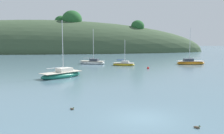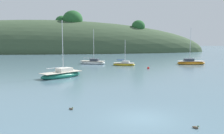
# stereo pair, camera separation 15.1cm
# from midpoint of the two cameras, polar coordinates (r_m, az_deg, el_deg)

# --- Properties ---
(ground_plane) EXTENTS (400.00, 400.00, 0.00)m
(ground_plane) POSITION_cam_midpoint_polar(r_m,az_deg,el_deg) (16.24, 7.55, -12.14)
(ground_plane) COLOR slate
(far_shoreline_hill) EXTENTS (150.00, 36.00, 32.00)m
(far_shoreline_hill) POSITION_cam_midpoint_polar(r_m,az_deg,el_deg) (109.52, -17.01, 3.48)
(far_shoreline_hill) COLOR #384C33
(far_shoreline_hill) RESTS_ON ground
(sailboat_navy_dinghy) EXTENTS (6.23, 5.91, 8.17)m
(sailboat_navy_dinghy) POSITION_cam_midpoint_polar(r_m,az_deg,el_deg) (33.86, -11.91, -1.81)
(sailboat_navy_dinghy) COLOR #196B56
(sailboat_navy_dinghy) RESTS_ON ground
(sailboat_grey_yawl) EXTENTS (6.02, 3.76, 7.80)m
(sailboat_grey_yawl) POSITION_cam_midpoint_polar(r_m,az_deg,el_deg) (51.97, -4.57, 1.10)
(sailboat_grey_yawl) COLOR white
(sailboat_grey_yawl) RESTS_ON ground
(sailboat_red_portside) EXTENTS (4.79, 2.87, 5.43)m
(sailboat_red_portside) POSITION_cam_midpoint_polar(r_m,az_deg,el_deg) (48.77, 3.01, 0.70)
(sailboat_red_portside) COLOR gold
(sailboat_red_portside) RESTS_ON ground
(sailboat_orange_cutter) EXTENTS (6.19, 2.56, 8.08)m
(sailboat_orange_cutter) POSITION_cam_midpoint_polar(r_m,az_deg,el_deg) (54.09, 18.55, 1.01)
(sailboat_orange_cutter) COLOR orange
(sailboat_orange_cutter) RESTS_ON ground
(mooring_buoy_outer) EXTENTS (0.44, 0.44, 0.54)m
(mooring_buoy_outer) POSITION_cam_midpoint_polar(r_m,az_deg,el_deg) (43.80, 8.84, -0.26)
(mooring_buoy_outer) COLOR red
(mooring_buoy_outer) RESTS_ON ground
(duck_lone_left) EXTENTS (0.38, 0.35, 0.24)m
(duck_lone_left) POSITION_cam_midpoint_polar(r_m,az_deg,el_deg) (15.22, 19.77, -13.55)
(duck_lone_left) COLOR brown
(duck_lone_left) RESTS_ON ground
(duck_lone_right) EXTENTS (0.38, 0.36, 0.24)m
(duck_lone_right) POSITION_cam_midpoint_polar(r_m,az_deg,el_deg) (18.26, -9.58, -9.90)
(duck_lone_right) COLOR brown
(duck_lone_right) RESTS_ON ground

